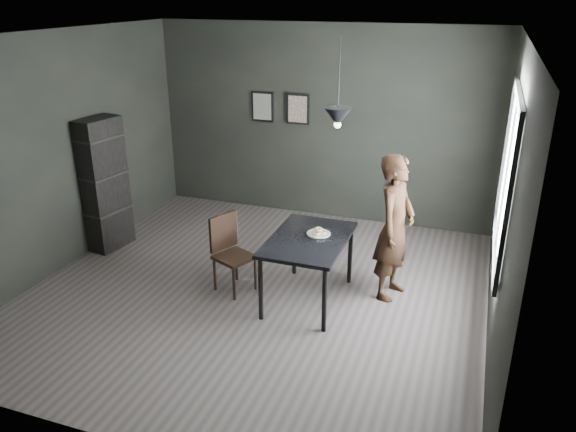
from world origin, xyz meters
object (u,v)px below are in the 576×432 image
(cafe_table, at_px, (308,245))
(pendant_lamp, at_px, (338,117))
(woman, at_px, (395,228))
(shelf_unit, at_px, (104,185))
(white_plate, at_px, (319,234))
(wood_chair, at_px, (230,248))

(cafe_table, xyz_separation_m, pendant_lamp, (0.25, 0.10, 1.38))
(woman, xyz_separation_m, shelf_unit, (-3.76, 0.04, 0.05))
(white_plate, distance_m, pendant_lamp, 1.31)
(woman, bearing_deg, white_plate, 125.37)
(woman, bearing_deg, shelf_unit, 102.21)
(cafe_table, bearing_deg, white_plate, 55.18)
(white_plate, bearing_deg, pendant_lamp, -4.24)
(pendant_lamp, bearing_deg, cafe_table, -158.20)
(white_plate, height_order, pendant_lamp, pendant_lamp)
(shelf_unit, bearing_deg, cafe_table, -0.41)
(wood_chair, bearing_deg, cafe_table, 25.92)
(white_plate, height_order, woman, woman)
(wood_chair, relative_size, pendant_lamp, 1.02)
(white_plate, bearing_deg, shelf_unit, 173.17)
(cafe_table, relative_size, pendant_lamp, 1.39)
(wood_chair, height_order, shelf_unit, shelf_unit)
(cafe_table, bearing_deg, woman, 27.00)
(woman, distance_m, pendant_lamp, 1.41)
(wood_chair, distance_m, shelf_unit, 2.09)
(cafe_table, height_order, shelf_unit, shelf_unit)
(wood_chair, bearing_deg, woman, 38.59)
(cafe_table, distance_m, woman, 0.96)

